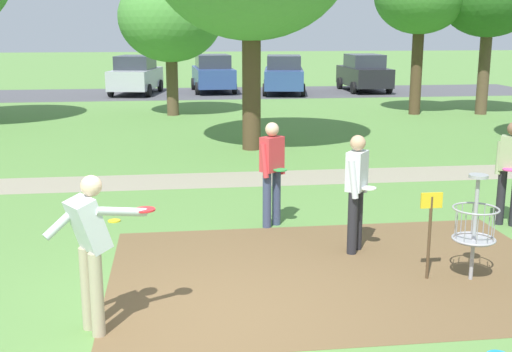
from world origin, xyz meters
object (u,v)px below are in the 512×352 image
(disc_golf_basket, at_px, (470,223))
(player_throwing, at_px, (91,244))
(parked_car_rightmost, at_px, (364,73))
(player_waiting_left, at_px, (511,168))
(parked_car_center_left, at_px, (213,73))
(player_waiting_right, at_px, (272,168))
(parked_car_leftmost, at_px, (136,75))
(player_foreground_watching, at_px, (357,187))
(frisbee_by_tee, at_px, (114,221))
(tree_near_left, at_px, (170,18))
(parked_car_center_right, at_px, (284,75))

(disc_golf_basket, bearing_deg, player_throwing, -169.02)
(disc_golf_basket, bearing_deg, parked_car_rightmost, 76.40)
(player_waiting_left, xyz_separation_m, parked_car_center_left, (-3.34, 22.98, -0.05))
(player_waiting_right, distance_m, parked_car_leftmost, 22.18)
(disc_golf_basket, height_order, player_foreground_watching, player_foreground_watching)
(frisbee_by_tee, bearing_deg, player_throwing, -87.98)
(frisbee_by_tee, distance_m, tree_near_left, 13.86)
(player_foreground_watching, relative_size, parked_car_center_left, 0.40)
(parked_car_center_right, bearing_deg, player_throwing, -104.27)
(player_foreground_watching, relative_size, frisbee_by_tee, 8.07)
(disc_golf_basket, distance_m, parked_car_center_right, 23.92)
(frisbee_by_tee, bearing_deg, disc_golf_basket, -34.04)
(frisbee_by_tee, bearing_deg, parked_car_rightmost, 63.45)
(frisbee_by_tee, bearing_deg, player_foreground_watching, -28.75)
(player_waiting_left, height_order, parked_car_rightmost, parked_car_rightmost)
(player_throwing, xyz_separation_m, player_waiting_right, (2.44, 3.49, -0.02))
(disc_golf_basket, xyz_separation_m, frisbee_by_tee, (-4.72, 3.19, -0.74))
(frisbee_by_tee, xyz_separation_m, parked_car_center_right, (6.44, 20.67, 0.91))
(disc_golf_basket, relative_size, player_foreground_watching, 0.81)
(parked_car_center_left, bearing_deg, disc_golf_basket, -86.26)
(disc_golf_basket, distance_m, player_throwing, 4.67)
(player_throwing, relative_size, parked_car_center_left, 0.40)
(frisbee_by_tee, height_order, parked_car_center_left, parked_car_center_left)
(player_foreground_watching, height_order, parked_car_center_left, parked_car_center_left)
(player_throwing, bearing_deg, parked_car_center_right, 75.73)
(player_throwing, distance_m, parked_car_leftmost, 25.44)
(parked_car_rightmost, bearing_deg, parked_car_center_right, -171.21)
(parked_car_leftmost, xyz_separation_m, parked_car_center_right, (7.11, -0.68, 0.00))
(parked_car_center_left, height_order, parked_car_center_right, same)
(player_foreground_watching, bearing_deg, player_throwing, -148.49)
(disc_golf_basket, relative_size, player_waiting_left, 0.81)
(player_waiting_right, bearing_deg, player_waiting_left, -6.64)
(disc_golf_basket, height_order, player_waiting_left, player_waiting_left)
(player_waiting_left, relative_size, parked_car_center_left, 0.40)
(player_waiting_left, distance_m, parked_car_center_right, 21.70)
(parked_car_center_right, xyz_separation_m, parked_car_rightmost, (4.21, 0.65, 0.00))
(player_waiting_right, distance_m, parked_car_center_right, 21.60)
(disc_golf_basket, relative_size, parked_car_rightmost, 0.33)
(disc_golf_basket, xyz_separation_m, player_foreground_watching, (-1.14, 1.22, 0.21))
(player_waiting_left, distance_m, parked_car_center_left, 23.22)
(player_waiting_right, bearing_deg, parked_car_center_left, 88.74)
(disc_golf_basket, bearing_deg, parked_car_leftmost, 102.41)
(player_waiting_right, bearing_deg, frisbee_by_tee, 167.11)
(player_foreground_watching, bearing_deg, parked_car_center_left, 91.22)
(player_foreground_watching, height_order, tree_near_left, tree_near_left)
(player_foreground_watching, bearing_deg, parked_car_leftmost, 100.37)
(parked_car_center_left, xyz_separation_m, parked_car_rightmost, (7.57, -0.63, 0.00))
(disc_golf_basket, distance_m, player_foreground_watching, 1.68)
(player_foreground_watching, xyz_separation_m, player_throwing, (-3.44, -2.11, 0.02))
(player_throwing, relative_size, parked_car_leftmost, 0.38)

